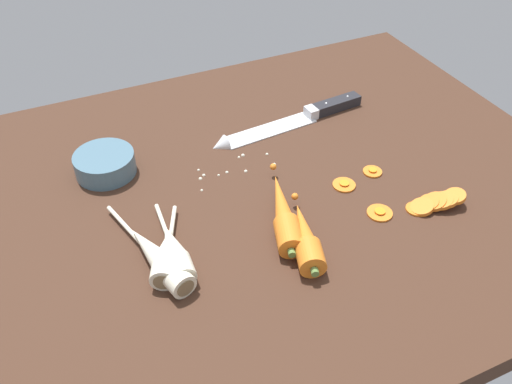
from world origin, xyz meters
TOP-DOWN VIEW (x-y plane):
  - ground_plane at (0.00, 0.00)cm, footprint 120.00×90.00cm
  - chefs_knife at (15.60, 16.40)cm, footprint 34.86×6.38cm
  - whole_carrot at (1.50, -9.46)cm, footprint 9.63×21.64cm
  - whole_carrot_second at (2.13, -15.88)cm, footprint 8.35×17.48cm
  - parsnip_front at (-18.59, -10.08)cm, footprint 9.10×16.66cm
  - parsnip_mid_left at (-20.12, -10.20)cm, footprint 8.13×23.34cm
  - parsnip_mid_right at (-17.44, -10.04)cm, footprint 4.70×18.43cm
  - carrot_slice_stack at (26.82, -16.75)cm, footprint 10.30×5.11cm
  - carrot_slice_stray_near at (22.60, -4.28)cm, footprint 3.52×3.52cm
  - carrot_slice_stray_mid at (15.82, -5.39)cm, footprint 4.13×4.13cm
  - carrot_slice_stray_far at (17.38, -14.28)cm, footprint 4.35×4.35cm
  - prep_bowl at (-22.00, 16.18)cm, footprint 11.00×11.00cm
  - mince_crumbs at (-0.11, 7.47)cm, footprint 15.71×7.08cm

SIDE VIEW (x-z plane):
  - ground_plane at x=0.00cm, z-range -4.00..0.00cm
  - mince_crumbs at x=-0.11cm, z-range -0.05..0.67cm
  - carrot_slice_stray_mid at x=15.82cm, z-range 0.01..0.71cm
  - carrot_slice_stray_far at x=17.38cm, z-range 0.01..0.71cm
  - carrot_slice_stray_near at x=22.60cm, z-range 0.01..0.71cm
  - chefs_knife at x=15.60cm, z-range -1.44..2.74cm
  - carrot_slice_stack at x=26.82cm, z-range -0.52..2.68cm
  - parsnip_mid_left at x=-20.12cm, z-range -0.02..3.98cm
  - parsnip_mid_right at x=-17.44cm, z-range -0.02..3.98cm
  - parsnip_front at x=-18.59cm, z-range -0.02..3.98cm
  - whole_carrot at x=1.50cm, z-range 0.00..4.20cm
  - whole_carrot_second at x=2.13cm, z-range 0.00..4.20cm
  - prep_bowl at x=-22.00cm, z-range 0.15..4.15cm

